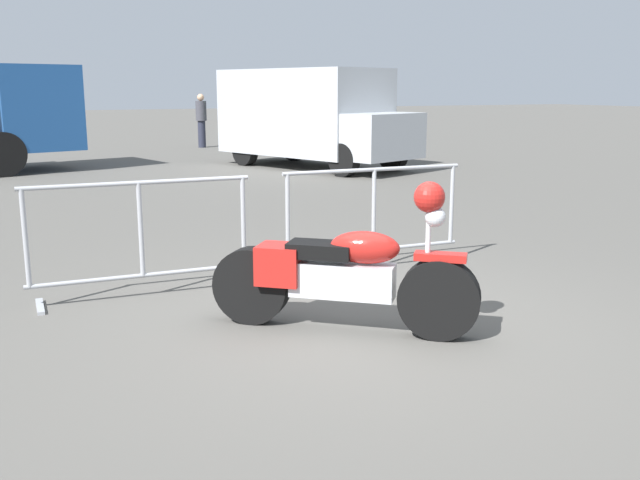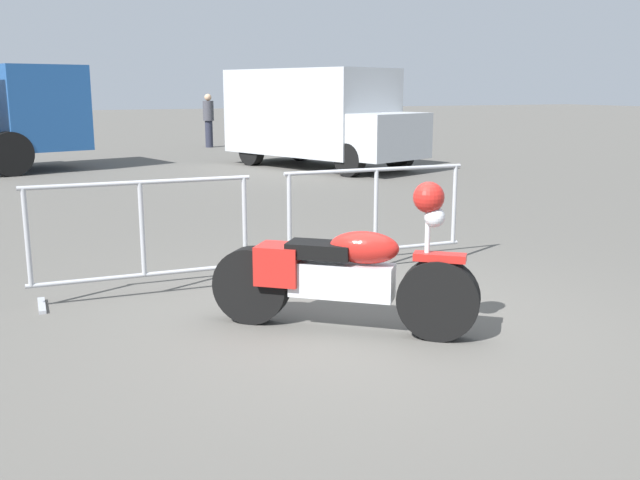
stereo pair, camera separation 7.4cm
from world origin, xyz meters
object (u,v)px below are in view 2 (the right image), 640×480
Objects in this scene: motorcycle at (342,274)px; pedestrian at (209,118)px; crowd_barrier_far at (376,217)px; crowd_barrier_near at (143,237)px; delivery_van at (317,115)px.

pedestrian reaches higher than motorcycle.
crowd_barrier_far is at bearing 93.62° from motorcycle.
crowd_barrier_near is at bearing 180.00° from crowd_barrier_far.
delivery_van is 3.17× the size of pedestrian.
delivery_van reaches higher than pedestrian.
motorcycle is 18.10m from pedestrian.
pedestrian is (5.35, 16.01, 0.37)m from crowd_barrier_near.
pedestrian is at bearing 117.41° from motorcycle.
crowd_barrier_far is 16.28m from pedestrian.
crowd_barrier_near is 16.88m from pedestrian.
delivery_van is at bearing 68.70° from crowd_barrier_far.
crowd_barrier_near is 11.03m from delivery_van.
delivery_van is 6.83m from pedestrian.
motorcycle is 2.01m from crowd_barrier_near.
crowd_barrier_near is 0.38× the size of delivery_van.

